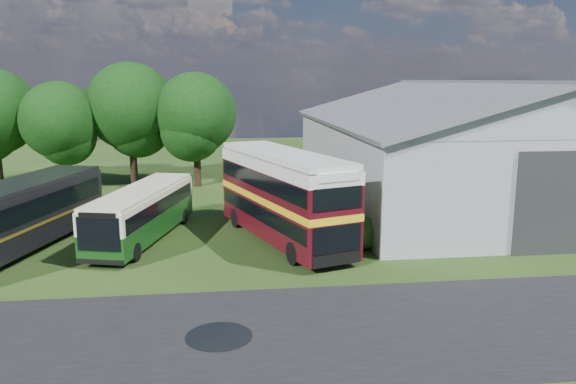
{
  "coord_description": "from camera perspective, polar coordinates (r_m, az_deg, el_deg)",
  "views": [
    {
      "loc": [
        -1.38,
        -20.16,
        8.26
      ],
      "look_at": [
        2.16,
        8.0,
        2.55
      ],
      "focal_mm": 35.0,
      "sensor_mm": 36.0,
      "label": 1
    }
  ],
  "objects": [
    {
      "name": "ground",
      "position": [
        21.83,
        -3.07,
        -10.87
      ],
      "size": [
        120.0,
        120.0,
        0.0
      ],
      "primitive_type": "plane",
      "color": "#193210",
      "rests_on": "ground"
    },
    {
      "name": "asphalt_road",
      "position": [
        19.55,
        6.67,
        -13.7
      ],
      "size": [
        60.0,
        8.0,
        0.02
      ],
      "primitive_type": "cube",
      "color": "black",
      "rests_on": "ground"
    },
    {
      "name": "puddle",
      "position": [
        19.05,
        -7.04,
        -14.41
      ],
      "size": [
        2.2,
        2.2,
        0.01
      ],
      "primitive_type": "cylinder",
      "color": "black",
      "rests_on": "ground"
    },
    {
      "name": "storage_shed",
      "position": [
        39.9,
        17.18,
        4.99
      ],
      "size": [
        18.8,
        24.8,
        8.15
      ],
      "color": "gray",
      "rests_on": "ground"
    },
    {
      "name": "tree_left_b",
      "position": [
        45.28,
        -22.19,
        6.74
      ],
      "size": [
        5.78,
        5.78,
        8.16
      ],
      "color": "black",
      "rests_on": "ground"
    },
    {
      "name": "tree_mid",
      "position": [
        45.49,
        -15.7,
        8.35
      ],
      "size": [
        6.8,
        6.8,
        9.6
      ],
      "color": "black",
      "rests_on": "ground"
    },
    {
      "name": "tree_right_a",
      "position": [
        44.07,
        -9.36,
        7.89
      ],
      "size": [
        6.26,
        6.26,
        8.83
      ],
      "color": "black",
      "rests_on": "ground"
    },
    {
      "name": "shrub_front",
      "position": [
        28.31,
        7.46,
        -5.68
      ],
      "size": [
        1.7,
        1.7,
        1.7
      ],
      "primitive_type": "sphere",
      "color": "#194714",
      "rests_on": "ground"
    },
    {
      "name": "shrub_mid",
      "position": [
        30.17,
        6.51,
        -4.59
      ],
      "size": [
        1.6,
        1.6,
        1.6
      ],
      "primitive_type": "sphere",
      "color": "#194714",
      "rests_on": "ground"
    },
    {
      "name": "shrub_back",
      "position": [
        32.04,
        5.67,
        -3.61
      ],
      "size": [
        1.8,
        1.8,
        1.8
      ],
      "primitive_type": "sphere",
      "color": "#194714",
      "rests_on": "ground"
    },
    {
      "name": "bus_green_single",
      "position": [
        30.14,
        -14.56,
        -2.05
      ],
      "size": [
        4.77,
        10.15,
        2.73
      ],
      "rotation": [
        0.0,
        0.0,
        -0.26
      ],
      "color": "black",
      "rests_on": "ground"
    },
    {
      "name": "bus_maroon_double",
      "position": [
        28.75,
        -0.48,
        -0.52
      ],
      "size": [
        6.08,
        11.18,
        4.67
      ],
      "rotation": [
        0.0,
        0.0,
        0.32
      ],
      "color": "black",
      "rests_on": "ground"
    },
    {
      "name": "bus_dark_single",
      "position": [
        30.08,
        -25.97,
        -2.22
      ],
      "size": [
        6.08,
        12.47,
        3.35
      ],
      "rotation": [
        0.0,
        0.0,
        -0.28
      ],
      "color": "black",
      "rests_on": "ground"
    }
  ]
}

